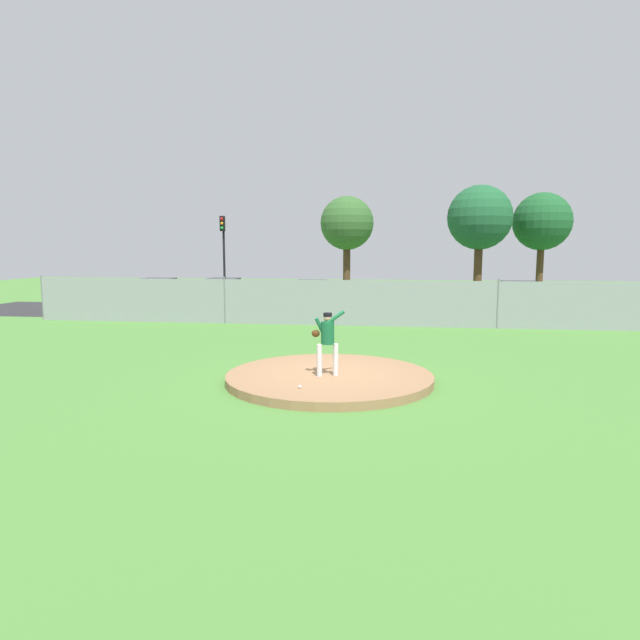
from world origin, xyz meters
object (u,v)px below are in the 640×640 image
object	(u,v)px
parked_car_white	(521,300)
parked_car_teal	(155,296)
parked_car_silver	(222,296)
parked_car_champagne	(430,299)
traffic_cone_orange	(276,304)
pitcher_youth	(327,337)
baseball	(300,387)
parked_car_navy	(310,297)
traffic_light_near	(223,244)

from	to	relation	value
parked_car_white	parked_car_teal	size ratio (longest dim) A/B	1.15
parked_car_silver	parked_car_champagne	distance (m)	10.92
traffic_cone_orange	parked_car_champagne	bearing A→B (deg)	-8.30
pitcher_youth	parked_car_silver	size ratio (longest dim) A/B	0.36
baseball	parked_car_navy	xyz separation A→B (m)	(-2.34, 16.51, 0.55)
pitcher_youth	parked_car_white	size ratio (longest dim) A/B	0.35
parked_car_white	parked_car_champagne	size ratio (longest dim) A/B	1.08
parked_car_navy	traffic_cone_orange	distance (m)	2.32
baseball	parked_car_teal	xyz separation A→B (m)	(-10.52, 15.58, 0.58)
parked_car_champagne	traffic_light_near	world-z (taller)	traffic_light_near
baseball	parked_car_teal	size ratio (longest dim) A/B	0.02
pitcher_youth	traffic_light_near	bearing A→B (deg)	114.36
pitcher_youth	parked_car_navy	size ratio (longest dim) A/B	0.40
parked_car_silver	parked_car_teal	size ratio (longest dim) A/B	1.11
baseball	traffic_light_near	distance (m)	22.38
parked_car_champagne	traffic_light_near	bearing A→B (deg)	160.93
parked_car_champagne	pitcher_youth	bearing A→B (deg)	-102.89
baseball	pitcher_youth	bearing A→B (deg)	70.14
parked_car_silver	baseball	bearing A→B (deg)	-66.52
pitcher_youth	traffic_cone_orange	size ratio (longest dim) A/B	2.95
parked_car_white	parked_car_navy	bearing A→B (deg)	177.51
parked_car_white	traffic_cone_orange	world-z (taller)	parked_car_white
parked_car_teal	traffic_cone_orange	distance (m)	6.49
parked_car_teal	traffic_light_near	distance (m)	6.10
parked_car_white	parked_car_champagne	xyz separation A→B (m)	(-4.39, 0.27, -0.06)
parked_car_silver	traffic_cone_orange	xyz separation A→B (m)	(2.66, 1.38, -0.57)
parked_car_champagne	baseball	bearing A→B (deg)	-103.45
baseball	traffic_light_near	size ratio (longest dim) A/B	0.01
parked_car_silver	traffic_cone_orange	bearing A→B (deg)	27.40
parked_car_navy	traffic_light_near	size ratio (longest dim) A/B	0.78
baseball	traffic_light_near	bearing A→B (deg)	111.93
parked_car_white	traffic_light_near	bearing A→B (deg)	164.87
parked_car_navy	parked_car_champagne	size ratio (longest dim) A/B	0.95
pitcher_youth	traffic_cone_orange	bearing A→B (deg)	106.48
pitcher_youth	parked_car_silver	xyz separation A→B (m)	(-7.47, 14.88, -0.34)
parked_car_navy	parked_car_champagne	distance (m)	6.24
traffic_light_near	parked_car_teal	bearing A→B (deg)	-114.51
parked_car_champagne	traffic_cone_orange	bearing A→B (deg)	171.70
parked_car_silver	traffic_cone_orange	distance (m)	3.05
parked_car_navy	traffic_light_near	bearing A→B (deg)	145.89
parked_car_navy	parked_car_champagne	world-z (taller)	parked_car_navy
traffic_cone_orange	pitcher_youth	bearing A→B (deg)	-73.52
pitcher_youth	parked_car_white	xyz separation A→B (m)	(7.84, 14.78, -0.35)
parked_car_white	parked_car_silver	world-z (taller)	parked_car_silver
pitcher_youth	parked_car_navy	bearing A→B (deg)	100.38
parked_car_teal	pitcher_youth	bearing A→B (deg)	-52.51
baseball	parked_car_teal	world-z (taller)	parked_car_teal
traffic_light_near	parked_car_champagne	bearing A→B (deg)	-19.07
baseball	parked_car_white	world-z (taller)	parked_car_white
parked_car_navy	traffic_light_near	world-z (taller)	traffic_light_near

